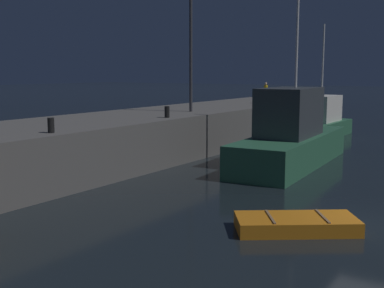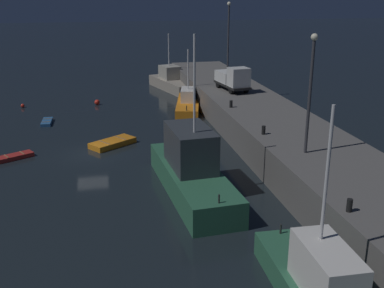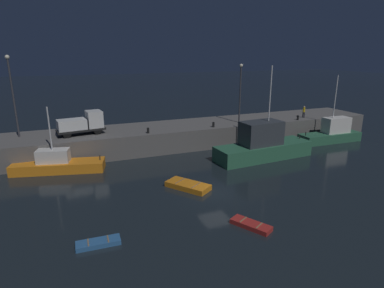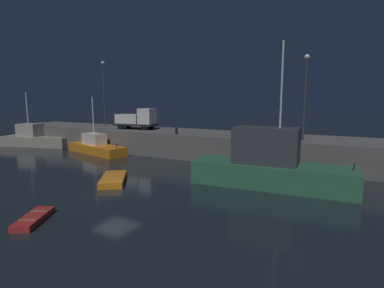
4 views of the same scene
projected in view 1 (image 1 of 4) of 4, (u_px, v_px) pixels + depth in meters
ground_plane at (368, 226)px, 16.91m from camera, size 320.00×320.00×0.00m
pier_quay at (58, 150)px, 24.96m from camera, size 59.64×7.09×2.59m
fishing_trawler_red at (291, 138)px, 27.50m from camera, size 11.59×4.00×10.21m
fishing_boat_white at (321, 123)px, 39.42m from camera, size 8.68×2.63×8.71m
dinghy_red_small at (296, 224)px, 16.34m from camera, size 3.63×4.15×0.51m
lamp_post_east at (191, 41)px, 31.58m from camera, size 0.44×0.44×7.55m
dockworker at (266, 91)px, 40.23m from camera, size 0.34×0.44×1.67m
bollard_west at (268, 101)px, 38.15m from camera, size 0.28×0.28×0.64m
bollard_central at (167, 112)px, 27.91m from camera, size 0.28×0.28×0.64m
bollard_east at (51, 125)px, 21.06m from camera, size 0.28×0.28×0.64m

